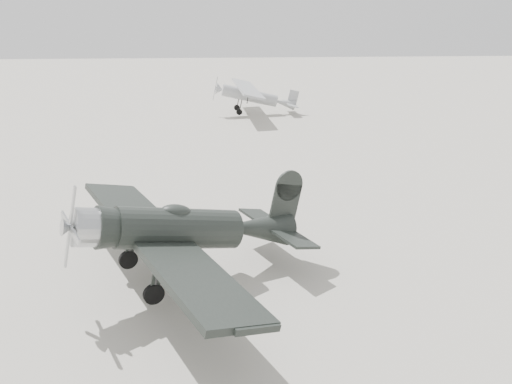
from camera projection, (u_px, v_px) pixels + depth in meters
ground at (241, 265)px, 16.84m from camera, size 160.00×160.00×0.00m
lowwing_monoplane at (189, 229)px, 15.18m from camera, size 8.16×10.25×3.43m
highwing_monoplane at (253, 94)px, 40.74m from camera, size 6.86×9.68×2.75m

